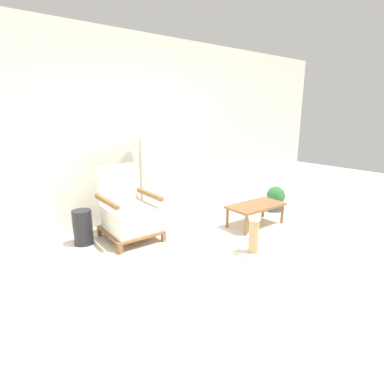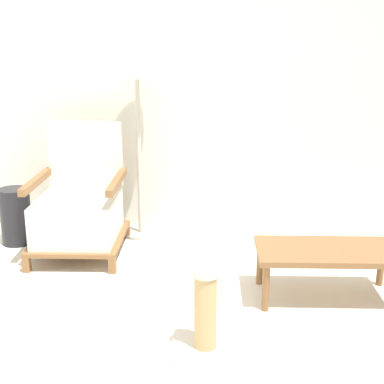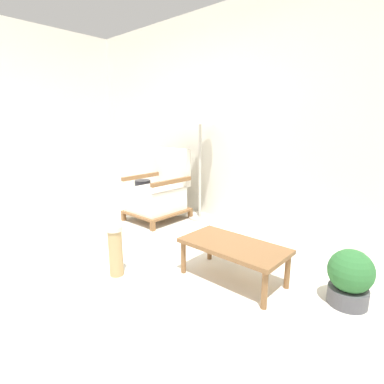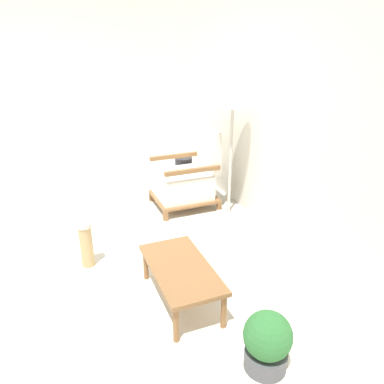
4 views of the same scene
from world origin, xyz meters
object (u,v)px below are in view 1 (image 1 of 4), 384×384
Objects in this scene: vase at (83,227)px; coffee_table at (256,207)px; armchair at (128,213)px; floor_lamp at (139,136)px; potted_plant at (276,198)px; scratching_post at (253,241)px.

coffee_table is at bearing -21.14° from vase.
coffee_table is at bearing -22.42° from armchair.
floor_lamp is at bearing 43.25° from armchair.
potted_plant is 1.80m from scratching_post.
coffee_table is 1.95× the size of vase.
coffee_table is 1.86× the size of scratching_post.
coffee_table is 0.98m from scratching_post.
vase is 2.10m from scratching_post.
scratching_post is at bearing -139.84° from coffee_table.
floor_lamp is at bearing 140.00° from coffee_table.
vase is at bearing -167.43° from floor_lamp.
potted_plant is at bearing -9.57° from armchair.
potted_plant is (3.04, -0.59, -0.01)m from vase.
armchair is at bearing -17.05° from vase.
armchair is 1.10m from floor_lamp.
vase is (-0.55, 0.17, -0.12)m from armchair.
vase is at bearing 162.95° from armchair.
floor_lamp is 3.30× the size of scratching_post.
floor_lamp is 3.47× the size of vase.
floor_lamp is 1.45m from vase.
potted_plant is 0.89× the size of scratching_post.
armchair is at bearing 170.43° from potted_plant.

